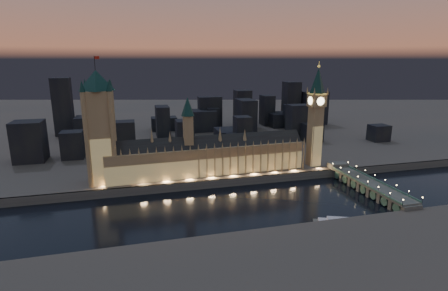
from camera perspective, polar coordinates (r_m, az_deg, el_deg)
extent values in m
plane|color=black|center=(305.89, 1.73, -9.41)|extent=(2000.00, 2000.00, 0.00)
cube|color=#40403C|center=(801.93, -8.83, 5.36)|extent=(2000.00, 960.00, 8.00)
cube|color=#404343|center=(341.14, -0.22, -6.15)|extent=(2000.00, 2.50, 8.00)
cube|color=#977E4E|center=(352.94, -2.53, -2.40)|extent=(200.67, 28.49, 28.00)
cube|color=tan|center=(344.81, -2.16, -3.66)|extent=(200.00, 0.50, 18.00)
cube|color=black|center=(348.55, -2.56, 0.28)|extent=(200.51, 24.75, 16.26)
cube|color=#977E4E|center=(342.19, -5.86, 2.20)|extent=(9.00, 9.00, 32.00)
cone|color=#11332E|center=(338.03, -5.97, 6.35)|extent=(13.00, 13.00, 18.00)
cube|color=#977E4E|center=(336.94, -19.04, -3.97)|extent=(1.20, 1.20, 28.00)
cone|color=#977E4E|center=(332.91, -19.26, -1.15)|extent=(2.00, 2.00, 6.00)
cube|color=#977E4E|center=(336.33, -17.68, -3.89)|extent=(1.20, 1.20, 28.00)
cone|color=#977E4E|center=(332.30, -17.89, -1.07)|extent=(2.00, 2.00, 6.00)
cube|color=#977E4E|center=(335.92, -16.32, -3.82)|extent=(1.20, 1.20, 28.00)
cone|color=#977E4E|center=(331.89, -16.51, -0.99)|extent=(2.00, 2.00, 6.00)
cube|color=#977E4E|center=(335.70, -14.95, -3.74)|extent=(1.20, 1.20, 28.00)
cone|color=#977E4E|center=(331.66, -15.13, -0.90)|extent=(2.00, 2.00, 6.00)
cube|color=#977E4E|center=(335.66, -13.59, -3.65)|extent=(1.20, 1.20, 28.00)
cone|color=#977E4E|center=(331.63, -13.75, -0.82)|extent=(2.00, 2.00, 6.00)
cube|color=#977E4E|center=(335.82, -12.22, -3.57)|extent=(1.20, 1.20, 28.00)
cone|color=#977E4E|center=(331.79, -12.38, -0.73)|extent=(2.00, 2.00, 6.00)
cube|color=#977E4E|center=(336.17, -10.86, -3.48)|extent=(1.20, 1.20, 28.00)
cone|color=#977E4E|center=(332.14, -11.00, -0.65)|extent=(2.00, 2.00, 6.00)
cube|color=#977E4E|center=(336.71, -9.50, -3.39)|extent=(1.20, 1.20, 28.00)
cone|color=#977E4E|center=(332.68, -9.62, -0.56)|extent=(2.00, 2.00, 6.00)
cube|color=#977E4E|center=(337.44, -8.15, -3.30)|extent=(1.20, 1.20, 28.00)
cone|color=#977E4E|center=(333.42, -8.26, -0.48)|extent=(2.00, 2.00, 6.00)
cube|color=#977E4E|center=(338.35, -6.80, -3.21)|extent=(1.20, 1.20, 28.00)
cone|color=#977E4E|center=(334.34, -6.90, -0.39)|extent=(2.00, 2.00, 6.00)
cube|color=#977E4E|center=(339.45, -5.46, -3.12)|extent=(1.20, 1.20, 28.00)
cone|color=#977E4E|center=(335.46, -5.54, -0.31)|extent=(2.00, 2.00, 6.00)
cube|color=#977E4E|center=(340.74, -4.13, -3.02)|extent=(1.20, 1.20, 28.00)
cone|color=#977E4E|center=(336.76, -4.20, -0.23)|extent=(2.00, 2.00, 6.00)
cube|color=#977E4E|center=(342.20, -2.81, -2.93)|extent=(1.20, 1.20, 28.00)
cone|color=#977E4E|center=(338.24, -2.87, -0.14)|extent=(2.00, 2.00, 6.00)
cube|color=#977E4E|center=(343.85, -1.51, -2.83)|extent=(1.20, 1.20, 28.00)
cone|color=#977E4E|center=(339.91, -1.55, -0.06)|extent=(2.00, 2.00, 6.00)
cube|color=#977E4E|center=(345.68, -0.21, -2.74)|extent=(1.20, 1.20, 28.00)
cone|color=#977E4E|center=(341.76, -0.24, 0.02)|extent=(2.00, 2.00, 6.00)
cube|color=#977E4E|center=(347.67, 1.06, -2.64)|extent=(1.20, 1.20, 28.00)
cone|color=#977E4E|center=(343.78, 1.05, 0.10)|extent=(2.00, 2.00, 6.00)
cube|color=#977E4E|center=(349.84, 2.33, -2.54)|extent=(1.20, 1.20, 28.00)
cone|color=#977E4E|center=(345.97, 2.32, 0.18)|extent=(2.00, 2.00, 6.00)
cube|color=#977E4E|center=(352.18, 3.57, -2.45)|extent=(1.20, 1.20, 28.00)
cone|color=#977E4E|center=(348.34, 3.58, 0.26)|extent=(2.00, 2.00, 6.00)
cube|color=#977E4E|center=(354.69, 4.80, -2.35)|extent=(1.20, 1.20, 28.00)
cone|color=#977E4E|center=(350.87, 4.82, 0.34)|extent=(2.00, 2.00, 6.00)
cube|color=#977E4E|center=(357.35, 6.01, -2.26)|extent=(1.20, 1.20, 28.00)
cone|color=#977E4E|center=(353.56, 6.05, 0.42)|extent=(2.00, 2.00, 6.00)
cube|color=#977E4E|center=(360.18, 7.20, -2.16)|extent=(1.20, 1.20, 28.00)
cone|color=#977E4E|center=(356.42, 7.25, 0.49)|extent=(2.00, 2.00, 6.00)
cube|color=#977E4E|center=(363.16, 8.38, -2.07)|extent=(1.20, 1.20, 28.00)
cone|color=#977E4E|center=(359.43, 8.44, 0.57)|extent=(2.00, 2.00, 6.00)
cube|color=#977E4E|center=(366.28, 9.53, -1.97)|extent=(1.20, 1.20, 28.00)
cone|color=#977E4E|center=(362.59, 9.60, 0.64)|extent=(2.00, 2.00, 6.00)
cube|color=#977E4E|center=(369.56, 10.67, -1.88)|extent=(1.20, 1.20, 28.00)
cone|color=#977E4E|center=(365.90, 10.74, 0.71)|extent=(2.00, 2.00, 6.00)
cube|color=#977E4E|center=(372.98, 11.78, -1.79)|extent=(1.20, 1.20, 28.00)
cone|color=#977E4E|center=(369.35, 11.87, 0.78)|extent=(2.00, 2.00, 6.00)
cube|color=#977E4E|center=(376.53, 12.87, -1.70)|extent=(1.20, 1.20, 28.00)
cone|color=#977E4E|center=(372.94, 12.97, 0.84)|extent=(2.00, 2.00, 6.00)
cone|color=#977E4E|center=(339.41, -11.70, 1.36)|extent=(4.40, 4.40, 18.00)
cone|color=#977E4E|center=(341.04, -8.83, 1.21)|extent=(4.40, 4.40, 14.00)
cone|color=#977E4E|center=(349.18, -0.65, 1.84)|extent=(4.40, 4.40, 16.00)
cone|color=#977E4E|center=(356.64, 3.40, 1.74)|extent=(4.40, 4.40, 12.00)
cube|color=#977E4E|center=(339.98, -19.42, 1.21)|extent=(22.78, 22.78, 85.88)
cube|color=tan|center=(334.16, -19.28, -2.70)|extent=(22.00, 0.50, 44.00)
cone|color=#11332E|center=(333.16, -20.15, 9.95)|extent=(31.68, 31.68, 18.00)
cylinder|color=black|center=(332.68, -20.37, 12.53)|extent=(0.50, 0.50, 12.00)
cube|color=#B22114|center=(332.47, -20.05, 13.33)|extent=(4.00, 0.15, 2.50)
cylinder|color=#977E4E|center=(330.45, -21.46, 0.68)|extent=(4.40, 4.40, 85.88)
cone|color=#11332E|center=(323.68, -22.21, 8.97)|extent=(5.20, 5.20, 10.00)
cylinder|color=#977E4E|center=(351.82, -21.07, 1.48)|extent=(4.40, 4.40, 85.88)
cone|color=#11332E|center=(345.47, -21.77, 9.26)|extent=(5.20, 5.20, 10.00)
cylinder|color=#977E4E|center=(328.44, -17.65, 0.92)|extent=(4.40, 4.40, 85.88)
cone|color=#11332E|center=(321.63, -18.29, 9.27)|extent=(5.20, 5.20, 10.00)
cylinder|color=#977E4E|center=(349.93, -17.50, 1.70)|extent=(4.40, 4.40, 85.88)
cone|color=#11332E|center=(343.55, -18.08, 9.54)|extent=(5.20, 5.20, 10.00)
cube|color=#977E4E|center=(389.37, 14.56, 1.48)|extent=(13.09, 13.09, 64.45)
cube|color=tan|center=(386.39, 14.91, -0.19)|extent=(12.00, 0.50, 44.00)
cube|color=#977E4E|center=(383.22, 14.91, 7.13)|extent=(15.00, 15.00, 12.76)
cube|color=#F2C64C|center=(382.51, 14.98, 8.16)|extent=(15.75, 15.75, 1.20)
cone|color=#11332E|center=(381.50, 15.11, 10.19)|extent=(18.00, 18.00, 26.00)
sphere|color=#F2C64C|center=(380.95, 15.25, 12.37)|extent=(2.80, 2.80, 2.80)
cylinder|color=#F2C64C|center=(380.91, 15.27, 12.74)|extent=(0.40, 0.40, 5.00)
cylinder|color=#FFF2BF|center=(376.54, 15.49, 6.98)|extent=(8.40, 0.50, 8.40)
cylinder|color=#FFF2BF|center=(389.93, 14.36, 7.27)|extent=(8.40, 0.50, 8.40)
cylinder|color=#FFF2BF|center=(379.48, 13.89, 7.13)|extent=(0.50, 8.40, 8.40)
cylinder|color=#FFF2BF|center=(387.07, 15.92, 7.13)|extent=(0.50, 8.40, 8.40)
cone|color=#977E4E|center=(372.03, 14.56, 8.57)|extent=(2.60, 2.60, 8.00)
cone|color=#977E4E|center=(385.16, 13.48, 8.80)|extent=(2.60, 2.60, 8.00)
cone|color=#977E4E|center=(379.53, 16.57, 8.54)|extent=(2.60, 2.60, 8.00)
cone|color=#977E4E|center=(392.41, 15.44, 8.77)|extent=(2.60, 2.60, 8.00)
cube|color=#404343|center=(350.60, 22.85, -5.78)|extent=(19.09, 100.00, 1.60)
cube|color=#2D5B49|center=(344.80, 21.66, -5.74)|extent=(0.80, 100.00, 1.60)
cube|color=#2D5B49|center=(355.66, 24.05, -5.38)|extent=(0.80, 100.00, 1.60)
cube|color=#404343|center=(393.23, 18.04, -3.39)|extent=(19.09, 12.00, 9.50)
cube|color=#404343|center=(317.27, 28.25, -9.42)|extent=(17.18, 4.00, 9.50)
cylinder|color=black|center=(308.33, 27.16, -8.28)|extent=(0.30, 0.30, 4.40)
sphere|color=#FFD88C|center=(307.52, 27.21, -7.88)|extent=(1.00, 1.00, 1.00)
cylinder|color=black|center=(320.42, 29.63, -7.76)|extent=(0.30, 0.30, 4.40)
sphere|color=#FFD88C|center=(319.65, 29.68, -7.38)|extent=(1.00, 1.00, 1.00)
cube|color=#404343|center=(326.88, 26.56, -8.55)|extent=(17.18, 4.00, 9.50)
cylinder|color=black|center=(318.20, 25.46, -7.41)|extent=(0.30, 0.30, 4.40)
sphere|color=#FFD88C|center=(317.42, 25.51, -7.03)|extent=(1.00, 1.00, 1.00)
cylinder|color=black|center=(329.93, 27.92, -6.95)|extent=(0.30, 0.30, 4.40)
sphere|color=#FFD88C|center=(329.18, 27.97, -6.58)|extent=(1.00, 1.00, 1.00)
cube|color=#404343|center=(336.81, 24.97, -7.73)|extent=(17.18, 4.00, 9.50)
cylinder|color=black|center=(328.39, 23.88, -6.60)|extent=(0.30, 0.30, 4.40)
sphere|color=#FFD88C|center=(327.64, 23.92, -6.22)|extent=(1.00, 1.00, 1.00)
cylinder|color=black|center=(339.77, 26.31, -6.19)|extent=(0.30, 0.30, 4.40)
sphere|color=#FFD88C|center=(339.05, 26.36, -5.82)|extent=(1.00, 1.00, 1.00)
cube|color=#404343|center=(347.04, 23.48, -6.94)|extent=(17.18, 4.00, 9.50)
cylinder|color=black|center=(338.88, 22.39, -5.83)|extent=(0.30, 0.30, 4.40)
sphere|color=#FFD88C|center=(338.15, 22.43, -5.46)|extent=(1.00, 1.00, 1.00)
cylinder|color=black|center=(349.92, 24.80, -5.46)|extent=(0.30, 0.30, 4.40)
sphere|color=#FFD88C|center=(349.22, 24.84, -5.10)|extent=(1.00, 1.00, 1.00)
cube|color=#404343|center=(357.56, 22.09, -6.20)|extent=(17.18, 4.00, 9.50)
cylinder|color=black|center=(349.64, 21.00, -5.10)|extent=(0.30, 0.30, 4.40)
sphere|color=#FFD88C|center=(348.94, 21.03, -4.74)|extent=(1.00, 1.00, 1.00)
cylinder|color=black|center=(360.35, 23.38, -4.77)|extent=(0.30, 0.30, 4.40)
sphere|color=#FFD88C|center=(359.67, 23.41, -4.42)|extent=(1.00, 1.00, 1.00)
cube|color=#404343|center=(368.33, 20.77, -5.50)|extent=(17.18, 4.00, 9.50)
cylinder|color=black|center=(360.65, 19.70, -4.41)|extent=(0.30, 0.30, 4.40)
sphere|color=#FFD88C|center=(359.96, 19.73, -4.07)|extent=(1.00, 1.00, 1.00)
cylinder|color=black|center=(371.04, 22.04, -4.12)|extent=(0.30, 0.30, 4.40)
sphere|color=#FFD88C|center=(370.38, 22.07, -3.78)|extent=(1.00, 1.00, 1.00)
cube|color=#404343|center=(379.33, 19.54, -4.84)|extent=(17.18, 4.00, 9.50)
cylinder|color=black|center=(371.88, 18.47, -3.77)|extent=(0.30, 0.30, 4.40)
sphere|color=#FFD88C|center=(371.21, 18.50, -3.43)|extent=(1.00, 1.00, 1.00)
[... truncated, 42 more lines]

